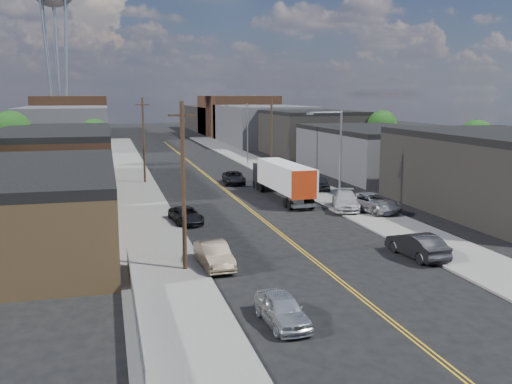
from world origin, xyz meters
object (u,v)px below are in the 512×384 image
semi_truck (281,178)px  car_left_c (186,215)px  car_right_lot_c (320,183)px  car_right_oncoming (417,245)px  car_ahead_truck (234,178)px  car_left_b (214,255)px  car_left_a (282,309)px  car_right_lot_b (346,201)px  car_right_lot_a (371,202)px

semi_truck → car_left_c: bearing=-142.7°
car_right_lot_c → car_right_oncoming: bearing=-84.1°
car_ahead_truck → semi_truck: bearing=-68.6°
semi_truck → car_left_b: (-10.90, -21.40, -1.33)m
semi_truck → car_left_a: semi_truck is taller
car_right_oncoming → car_right_lot_c: 25.87m
semi_truck → car_left_c: semi_truck is taller
car_right_lot_b → car_right_lot_c: car_right_lot_b is taller
car_left_a → car_left_c: size_ratio=0.90×
semi_truck → car_left_b: bearing=-119.2°
car_right_lot_a → car_ahead_truck: car_right_lot_a is taller
car_right_lot_c → car_right_lot_b: bearing=-85.7°
car_right_lot_b → car_ahead_truck: bearing=128.3°
car_left_a → semi_truck: bearing=69.9°
car_left_b → car_left_c: 12.40m
car_right_lot_c → car_left_a: bearing=-100.6°
car_right_lot_b → car_right_lot_c: 10.79m
semi_truck → car_right_lot_a: semi_truck is taller
car_right_lot_b → car_left_b: bearing=-117.8°
car_left_b → car_right_oncoming: (13.00, -1.27, 0.05)m
semi_truck → car_right_lot_a: bearing=-61.3°
car_left_b → car_right_lot_b: (14.60, 13.73, 0.18)m
car_left_c → car_right_lot_b: car_right_lot_b is taller
semi_truck → car_right_lot_a: 10.76m
semi_truck → car_ahead_truck: (-2.62, 10.31, -1.37)m
car_right_lot_a → car_ahead_truck: 21.11m
car_left_c → car_right_lot_b: (14.60, 1.33, 0.29)m
car_right_oncoming → car_ahead_truck: size_ratio=0.95×
car_right_lot_c → car_ahead_truck: 10.82m
semi_truck → car_ahead_truck: size_ratio=2.70×
car_left_c → car_ahead_truck: (8.28, 19.30, 0.08)m
car_right_lot_c → semi_truck: bearing=-137.6°
car_ahead_truck → car_left_b: bearing=-97.5°
car_right_lot_b → car_right_oncoming: bearing=-77.2°
car_left_a → car_left_b: (-1.40, 9.38, 0.05)m
car_left_a → car_left_c: (-1.40, 21.79, -0.06)m
car_right_lot_a → car_ahead_truck: (-8.12, 19.48, -0.23)m
semi_truck → car_left_a: bearing=-109.4°
car_right_lot_c → car_ahead_truck: size_ratio=0.83×
car_left_c → car_ahead_truck: 21.01m
car_right_oncoming → car_ahead_truck: bearing=-86.3°
car_left_b → car_right_lot_a: size_ratio=0.79×
car_left_c → car_right_lot_a: bearing=-6.5°
car_right_lot_b → car_left_a: bearing=-100.8°
car_ahead_truck → car_right_lot_a: bearing=-60.3°
car_right_lot_a → car_left_b: bearing=-162.8°
car_left_c → car_right_lot_a: size_ratio=0.80×
semi_truck → car_right_oncoming: semi_truck is taller
semi_truck → car_left_c: 14.21m
car_left_b → car_left_c: car_left_b is taller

